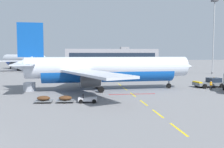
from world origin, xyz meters
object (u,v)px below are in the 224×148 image
Objects in this scene: airliner_mid_left at (23,60)px; fuel_service_truck at (153,72)px; airliner_foreground at (106,69)px; apron_light_mast_far at (214,28)px; ground_crew_worker at (211,85)px; pushback_tug at (210,83)px; baggage_train at (66,99)px; uld_cargo_container at (29,87)px.

airliner_mid_left is 58.75m from fuel_service_truck.
airliner_foreground is 52.20m from apron_light_mast_far.
ground_crew_worker is (19.84, -1.93, -3.02)m from airliner_foreground.
pushback_tug is 0.19× the size of airliner_mid_left.
baggage_train is at bearing -136.92° from apron_light_mast_far.
pushback_tug is 21.34m from fuel_service_truck.
uld_cargo_container is at bearing 121.28° from baggage_train.
uld_cargo_container reaches higher than baggage_train.
fuel_service_truck is at bearing 105.48° from pushback_tug.
fuel_service_truck reaches higher than pushback_tug.
pushback_tug is at bearing 23.66° from baggage_train.
apron_light_mast_far is at bearing 23.70° from fuel_service_truck.
baggage_train is 5.27× the size of ground_crew_worker.
airliner_foreground is 4.00× the size of baggage_train.
airliner_mid_left is at bearing 138.08° from fuel_service_truck.
pushback_tug is 38.67m from apron_light_mast_far.
baggage_train is 65.24m from apron_light_mast_far.
ground_crew_worker is (47.82, -62.89, -3.20)m from airliner_mid_left.
ground_crew_worker is at bearing -4.06° from uld_cargo_container.
airliner_foreground is 17.61× the size of uld_cargo_container.
baggage_train is (-28.31, -12.40, -0.38)m from pushback_tug.
airliner_foreground is 20.16m from ground_crew_worker.
ground_crew_worker is at bearing -52.75° from airliner_mid_left.
fuel_service_truck reaches higher than uld_cargo_container.
pushback_tug is at bearing -74.52° from fuel_service_truck.
baggage_train is at bearing -121.67° from airliner_foreground.
airliner_foreground is at bearing -1.91° from uld_cargo_container.
pushback_tug is 77.59m from airliner_mid_left.
fuel_service_truck is 29.35m from apron_light_mast_far.
baggage_train is at bearing -58.72° from uld_cargo_container.
uld_cargo_container is at bearing 178.09° from airliner_foreground.
pushback_tug is 0.72× the size of baggage_train.
baggage_train is (21.06, -72.17, -3.61)m from airliner_mid_left.
fuel_service_truck is (15.69, 21.74, -2.30)m from airliner_foreground.
pushback_tug is at bearing -120.29° from apron_light_mast_far.
airliner_foreground is at bearing -125.82° from fuel_service_truck.
apron_light_mast_far is (53.51, 31.72, 14.46)m from uld_cargo_container.
uld_cargo_container is (-14.02, 0.47, -3.15)m from airliner_foreground.
fuel_service_truck is at bearing -156.30° from apron_light_mast_far.
airliner_mid_left is 79.07m from ground_crew_worker.
ground_crew_worker is at bearing 19.13° from baggage_train.
airliner_foreground is 14.37m from uld_cargo_container.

